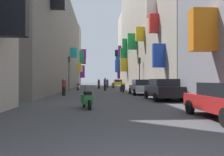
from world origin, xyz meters
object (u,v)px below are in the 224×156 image
Objects in this scene: scooter_black at (122,88)px; scooter_green at (87,99)px; parked_car_black at (163,89)px; traffic_light_near_corner at (69,68)px; pedestrian_near_left at (105,84)px; pedestrian_far_away at (64,87)px; pedestrian_crossing at (107,83)px; parked_car_yellow at (118,83)px; parked_car_silver at (142,87)px; scooter_silver at (78,87)px; scooter_orange at (113,85)px; pedestrian_mid_street at (105,83)px; traffic_light_far_corner at (139,68)px; pedestrian_near_right at (99,84)px.

scooter_black and scooter_green have the same top height.
traffic_light_near_corner reaches higher than parked_car_black.
pedestrian_far_away is (-4.08, -9.18, -0.04)m from pedestrian_near_left.
parked_car_yellow is at bearing 73.24° from pedestrian_crossing.
pedestrian_crossing is at bearing 76.04° from pedestrian_far_away.
parked_car_black is 2.21× the size of scooter_black.
parked_car_silver is 12.19m from scooter_silver.
scooter_orange is 1.13× the size of pedestrian_crossing.
pedestrian_mid_street reaches higher than scooter_orange.
parked_car_black is at bearing -89.69° from parked_car_yellow.
pedestrian_crossing is at bearing 120.07° from scooter_orange.
parked_car_silver is 17.02m from scooter_orange.
pedestrian_crossing is at bearing 105.99° from traffic_light_far_corner.
pedestrian_near_left is at bearing -100.83° from scooter_orange.
scooter_silver is 9.04m from traffic_light_far_corner.
scooter_black is at bearing -88.97° from scooter_orange.
scooter_orange is 0.92× the size of scooter_green.
scooter_silver is 0.92× the size of scooter_black.
pedestrian_far_away is (-4.87, -19.58, 0.03)m from pedestrian_crossing.
parked_car_silver is 18.67m from pedestrian_crossing.
traffic_light_far_corner is at bearing 70.90° from scooter_green.
traffic_light_near_corner is 1.09× the size of traffic_light_far_corner.
pedestrian_far_away is (-7.33, -1.07, 0.04)m from parked_car_silver.
traffic_light_near_corner reaches higher than parked_car_yellow.
pedestrian_near_left reaches higher than scooter_black.
scooter_black is 9.64m from pedestrian_near_right.
pedestrian_mid_street is at bearing 62.52° from traffic_light_near_corner.
traffic_light_near_corner reaches higher than parked_car_silver.
pedestrian_near_right reaches higher than parked_car_black.
scooter_silver is at bearing -112.37° from parked_car_yellow.
traffic_light_far_corner is (2.56, -10.53, 2.41)m from scooter_orange.
scooter_black is at bearing 98.80° from parked_car_black.
pedestrian_crossing is at bearing 97.60° from parked_car_silver.
pedestrian_crossing is 10.43m from pedestrian_near_left.
scooter_silver is at bearing 137.10° from scooter_black.
pedestrian_far_away is at bearing -107.75° from scooter_orange.
pedestrian_near_right is at bearing -101.59° from pedestrian_mid_street.
scooter_silver is 2.95m from traffic_light_near_corner.
scooter_black is (5.58, -5.18, 0.00)m from scooter_silver.
pedestrian_far_away is (-5.99, -5.92, 0.34)m from scooter_black.
pedestrian_crossing is 1.24m from pedestrian_mid_street.
parked_car_silver is at bearing -84.73° from scooter_orange.
scooter_green is 30.22m from pedestrian_mid_street.
pedestrian_far_away is (-7.68, 5.02, 0.02)m from parked_car_black.
parked_car_yellow is 2.40× the size of scooter_silver.
parked_car_silver is at bearing -98.84° from traffic_light_far_corner.
traffic_light_far_corner is at bearing 33.66° from scooter_black.
pedestrian_near_left is at bearing -27.64° from scooter_silver.
pedestrian_mid_street is at bearing 95.93° from scooter_black.
parked_car_yellow is 2.51× the size of pedestrian_near_left.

